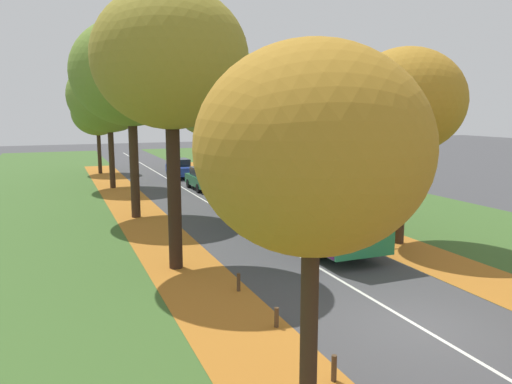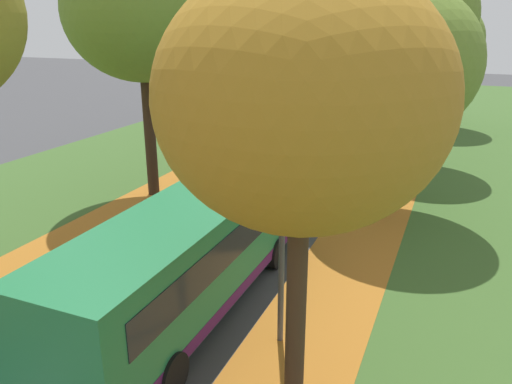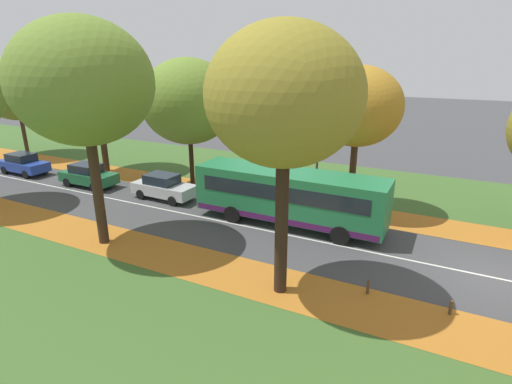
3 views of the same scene
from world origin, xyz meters
TOP-DOWN VIEW (x-y plane):
  - ground_plane at (0.00, 0.00)m, footprint 160.00×160.00m
  - grass_verge_left at (-9.20, 20.00)m, footprint 12.00×90.00m
  - leaf_litter_left at (-4.60, 14.00)m, footprint 2.80×60.00m
  - grass_verge_right at (9.20, 20.00)m, footprint 12.00×90.00m
  - leaf_litter_right at (4.60, 14.00)m, footprint 2.80×60.00m
  - road_centre_line at (0.00, 20.00)m, footprint 0.12×80.00m
  - tree_left_nearest at (-4.77, -2.55)m, footprint 4.05×4.05m
  - tree_left_near at (-4.90, 7.52)m, footprint 5.42×5.42m
  - tree_left_mid at (-4.87, 17.07)m, footprint 6.18×6.18m
  - tree_left_far at (-4.86, 28.22)m, footprint 5.94×5.94m
  - tree_left_distant at (-4.94, 37.64)m, footprint 4.59×4.59m
  - tree_right_near at (4.96, 7.25)m, footprint 4.93×4.93m
  - tree_right_mid at (4.80, 18.58)m, footprint 6.35×6.35m
  - tree_right_far at (4.76, 26.97)m, footprint 5.79×5.79m
  - tree_right_distant at (5.24, 37.47)m, footprint 6.05×6.05m
  - bollard_nearest at (-3.56, -1.46)m, footprint 0.12×0.12m
  - bollard_second at (-3.58, 1.46)m, footprint 0.12×0.12m
  - bollard_third at (-3.59, 4.38)m, footprint 0.12×0.12m
  - streetlamp_right at (3.67, 9.12)m, footprint 1.89×0.28m
  - bus at (1.37, 9.73)m, footprint 2.69×10.40m
  - car_silver_lead at (1.55, 18.50)m, footprint 1.86×4.24m
  - car_green_following at (1.22, 24.95)m, footprint 1.82×4.22m
  - car_blue_third_in_line at (1.19, 32.02)m, footprint 1.82×4.22m

SIDE VIEW (x-z plane):
  - ground_plane at x=0.00m, z-range 0.00..0.00m
  - road_centre_line at x=0.00m, z-range 0.00..0.01m
  - grass_verge_left at x=-9.20m, z-range 0.00..0.01m
  - grass_verge_right at x=9.20m, z-range 0.00..0.01m
  - leaf_litter_left at x=-4.60m, z-range 0.01..0.01m
  - leaf_litter_right at x=4.60m, z-range 0.01..0.01m
  - bollard_second at x=-3.58m, z-range 0.00..0.56m
  - bollard_nearest at x=-3.56m, z-range 0.00..0.60m
  - bollard_third at x=-3.59m, z-range 0.00..0.60m
  - car_silver_lead at x=1.55m, z-range 0.00..1.62m
  - car_green_following at x=1.22m, z-range 0.00..1.62m
  - car_blue_third_in_line at x=1.19m, z-range 0.00..1.62m
  - bus at x=1.37m, z-range 0.21..3.19m
  - streetlamp_right at x=3.67m, z-range 0.74..6.74m
  - tree_left_nearest at x=-4.77m, z-range 1.63..8.57m
  - tree_left_distant at x=-4.94m, z-range 1.72..9.33m
  - tree_right_mid at x=4.80m, z-range 1.51..10.24m
  - tree_right_distant at x=5.24m, z-range 1.64..10.38m
  - tree_right_near at x=4.96m, z-range 1.94..10.30m
  - tree_left_far at x=-4.86m, z-range 2.05..11.53m
  - tree_left_near at x=-4.90m, z-range 2.50..12.47m
  - tree_right_far at x=4.76m, z-range 2.44..12.59m
  - tree_left_mid at x=-4.87m, z-range 2.43..12.91m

